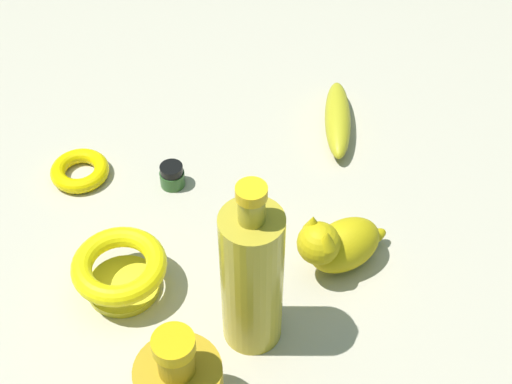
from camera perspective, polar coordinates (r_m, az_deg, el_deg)
ground at (r=1.00m, az=0.00°, el=-2.57°), size 2.00×2.00×0.00m
bangle at (r=1.09m, az=-13.60°, el=1.63°), size 0.09×0.09×0.02m
cat_figurine at (r=0.93m, az=6.42°, el=-4.04°), size 0.07×0.14×0.10m
bowl at (r=0.92m, az=-10.58°, el=-5.97°), size 0.12×0.12×0.06m
banana at (r=1.14m, az=6.40°, el=5.70°), size 0.17×0.12×0.04m
bottle_tall at (r=0.81m, az=-0.32°, el=-6.68°), size 0.07×0.07×0.25m
nail_polish_jar at (r=1.05m, az=-6.57°, el=1.29°), size 0.04×0.04×0.04m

